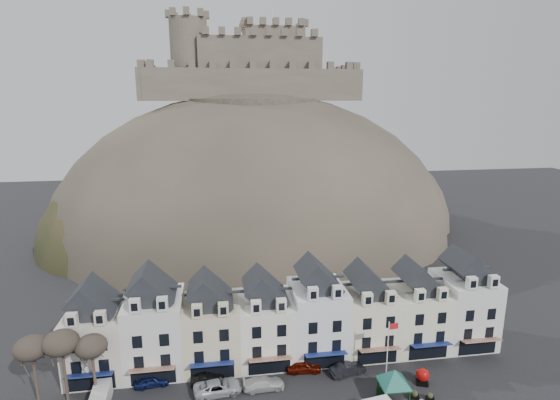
# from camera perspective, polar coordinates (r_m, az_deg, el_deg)

# --- Properties ---
(townhouse_terrace) EXTENTS (54.40, 9.35, 11.80)m
(townhouse_terrace) POSITION_cam_1_polar(r_m,az_deg,el_deg) (58.06, 1.67, -15.02)
(townhouse_terrace) COLOR beige
(townhouse_terrace) RESTS_ON ground
(castle_hill) EXTENTS (100.00, 76.00, 68.00)m
(castle_hill) POSITION_cam_1_polar(r_m,az_deg,el_deg) (108.81, -2.75, -4.21)
(castle_hill) COLOR #39362C
(castle_hill) RESTS_ON ground
(castle) EXTENTS (50.20, 22.20, 22.00)m
(castle) POSITION_cam_1_polar(r_m,az_deg,el_deg) (110.88, -3.78, 17.09)
(castle) COLOR brown
(castle) RESTS_ON ground
(tree_left_far) EXTENTS (3.61, 3.61, 8.24)m
(tree_left_far) POSITION_cam_1_polar(r_m,az_deg,el_deg) (55.45, -29.72, -16.50)
(tree_left_far) COLOR #322920
(tree_left_far) RESTS_ON ground
(tree_left_mid) EXTENTS (3.78, 3.78, 8.64)m
(tree_left_mid) POSITION_cam_1_polar(r_m,az_deg,el_deg) (54.29, -26.69, -16.38)
(tree_left_mid) COLOR #322920
(tree_left_mid) RESTS_ON ground
(tree_left_near) EXTENTS (3.43, 3.43, 7.84)m
(tree_left_near) POSITION_cam_1_polar(r_m,az_deg,el_deg) (53.76, -23.43, -17.17)
(tree_left_near) COLOR #322920
(tree_left_near) RESTS_ON ground
(bus_shelter) EXTENTS (6.34, 6.34, 4.03)m
(bus_shelter) POSITION_cam_1_polar(r_m,az_deg,el_deg) (52.75, 14.71, -21.48)
(bus_shelter) COLOR black
(bus_shelter) RESTS_ON ground
(red_buoy) EXTENTS (1.67, 1.67, 1.93)m
(red_buoy) POSITION_cam_1_polar(r_m,az_deg,el_deg) (57.59, 18.11, -21.02)
(red_buoy) COLOR black
(red_buoy) RESTS_ON ground
(flagpole) EXTENTS (1.21, 0.20, 8.35)m
(flagpole) POSITION_cam_1_polar(r_m,az_deg,el_deg) (53.91, 13.96, -18.52)
(flagpole) COLOR silver
(flagpole) RESTS_ON ground
(white_van) EXTENTS (1.98, 4.17, 1.87)m
(white_van) POSITION_cam_1_polar(r_m,az_deg,el_deg) (55.76, -22.36, -22.73)
(white_van) COLOR silver
(white_van) RESTS_ON ground
(planter_west) EXTENTS (1.18, 0.76, 1.09)m
(planter_west) POSITION_cam_1_polar(r_m,az_deg,el_deg) (55.28, 17.12, -23.15)
(planter_west) COLOR black
(planter_west) RESTS_ON ground
(planter_east) EXTENTS (0.99, 0.69, 0.90)m
(planter_east) POSITION_cam_1_polar(r_m,az_deg,el_deg) (55.66, 19.01, -23.13)
(planter_east) COLOR black
(planter_east) RESTS_ON ground
(car_navy) EXTENTS (4.14, 2.09, 1.35)m
(car_navy) POSITION_cam_1_polar(r_m,az_deg,el_deg) (56.96, -16.40, -21.69)
(car_navy) COLOR #0D1643
(car_navy) RESTS_ON ground
(car_black) EXTENTS (3.94, 1.39, 1.30)m
(car_black) POSITION_cam_1_polar(r_m,az_deg,el_deg) (55.78, -9.44, -22.16)
(car_black) COLOR black
(car_black) RESTS_ON ground
(car_silver) EXTENTS (5.73, 3.23, 1.54)m
(car_silver) POSITION_cam_1_polar(r_m,az_deg,el_deg) (54.29, -8.09, -23.06)
(car_silver) COLOR #B8BAC1
(car_silver) RESTS_ON ground
(car_white) EXTENTS (4.87, 2.11, 1.40)m
(car_white) POSITION_cam_1_polar(r_m,az_deg,el_deg) (54.53, -2.15, -22.83)
(car_white) COLOR silver
(car_white) RESTS_ON ground
(car_maroon) EXTENTS (4.43, 2.08, 1.47)m
(car_maroon) POSITION_cam_1_polar(r_m,az_deg,el_deg) (57.21, 3.09, -20.86)
(car_maroon) COLOR #4C0C04
(car_maroon) RESTS_ON ground
(car_charcoal) EXTENTS (4.62, 2.46, 1.45)m
(car_charcoal) POSITION_cam_1_polar(r_m,az_deg,el_deg) (57.30, 8.83, -20.97)
(car_charcoal) COLOR black
(car_charcoal) RESTS_ON ground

